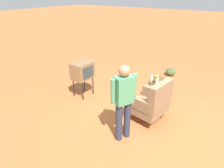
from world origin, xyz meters
name	(u,v)px	position (x,y,z in m)	size (l,w,h in m)	color
ground_plane	(144,122)	(0.00, 0.00, 0.00)	(60.00, 60.00, 0.00)	#AD6033
armchair	(151,102)	(-0.16, 0.06, 0.50)	(0.88, 0.90, 1.06)	brown
side_table	(161,84)	(-1.22, -0.13, 0.50)	(0.56, 0.56, 0.58)	black
tv_on_stand	(82,71)	(-0.21, -2.09, 0.78)	(0.62, 0.47, 1.03)	black
person_standing	(124,99)	(0.74, -0.16, 0.94)	(0.52, 0.36, 1.64)	#2D3347
bottle_short_clear	(152,78)	(-1.04, -0.34, 0.68)	(0.06, 0.06, 0.20)	silver
soda_can_blue	(169,81)	(-1.24, 0.09, 0.64)	(0.07, 0.07, 0.12)	blue
flower_vase	(157,79)	(-0.99, -0.16, 0.73)	(0.15, 0.10, 0.27)	silver
shrub_mid	(171,72)	(-3.14, -0.46, 0.14)	(0.35, 0.35, 0.27)	#475B33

